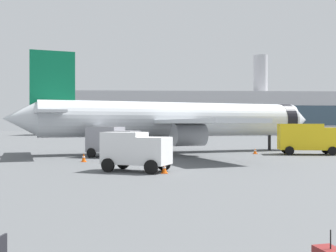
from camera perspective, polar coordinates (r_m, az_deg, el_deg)
name	(u,v)px	position (r m, az deg, el deg)	size (l,w,h in m)	color
airplane_at_gate	(176,120)	(45.30, 1.11, 0.89)	(35.01, 31.97, 10.50)	silver
service_truck	(112,140)	(38.98, -7.80, -2.01)	(5.28, 4.07, 2.90)	gray
fuel_truck	(307,137)	(44.74, 18.96, -1.52)	(6.32, 3.55, 3.20)	yellow
cargo_van	(135,149)	(27.00, -4.60, -3.30)	(4.83, 3.76, 2.60)	white
safety_cone_near	(255,151)	(44.05, 12.12, -3.46)	(0.44, 0.44, 0.62)	#F2590C
safety_cone_mid	(164,168)	(25.88, -0.54, -5.95)	(0.44, 0.44, 0.66)	#F2590C
safety_cone_far	(84,158)	(34.60, -11.73, -4.36)	(0.44, 0.44, 0.72)	#F2590C
safety_cone_outer	(143,145)	(55.82, -3.58, -2.63)	(0.44, 0.44, 0.73)	#F2590C
terminal_building	(204,113)	(128.50, 5.04, 1.77)	(97.27, 16.69, 25.11)	#B2B2B7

